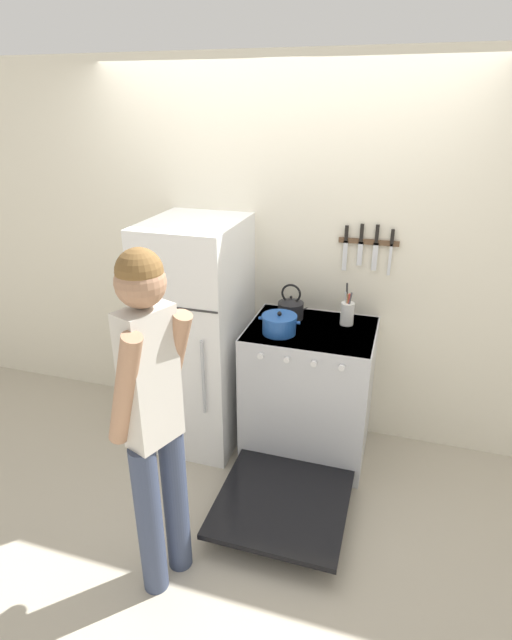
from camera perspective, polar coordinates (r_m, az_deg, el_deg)
ground_plane at (r=3.99m, az=2.37°, el=-10.83°), size 14.00×14.00×0.00m
wall_back at (r=3.46m, az=2.86°, el=7.11°), size 10.00×0.06×2.55m
refrigerator at (r=3.44m, az=-6.56°, el=-1.77°), size 0.59×0.73×1.58m
stove_range at (r=3.39m, az=5.89°, el=-8.47°), size 0.81×1.39×0.93m
dutch_oven_pot at (r=3.10m, az=2.68°, el=-0.47°), size 0.26×0.22×0.15m
tea_kettle at (r=3.32m, az=4.02°, el=1.43°), size 0.21×0.17×0.24m
utensil_jar at (r=3.27m, az=10.38°, el=0.83°), size 0.09×0.09×0.28m
person at (r=2.29m, az=-11.66°, el=-10.37°), size 0.37×0.42×1.75m
wall_knife_strip at (r=3.28m, az=12.71°, el=8.73°), size 0.38×0.03×0.32m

